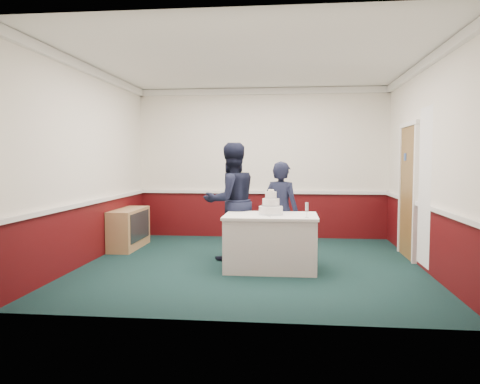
# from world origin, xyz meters

# --- Properties ---
(ground) EXTENTS (5.00, 5.00, 0.00)m
(ground) POSITION_xyz_m (0.00, 0.00, 0.00)
(ground) COLOR #132F2A
(ground) RESTS_ON ground
(room_shell) EXTENTS (5.00, 5.00, 3.00)m
(room_shell) POSITION_xyz_m (0.08, 0.61, 1.97)
(room_shell) COLOR white
(room_shell) RESTS_ON ground
(sideboard) EXTENTS (0.41, 1.20, 0.70)m
(sideboard) POSITION_xyz_m (-2.28, 1.08, 0.35)
(sideboard) COLOR #AA7E52
(sideboard) RESTS_ON ground
(cake_table) EXTENTS (1.32, 0.92, 0.79)m
(cake_table) POSITION_xyz_m (0.30, -0.27, 0.40)
(cake_table) COLOR white
(cake_table) RESTS_ON ground
(wedding_cake) EXTENTS (0.35, 0.35, 0.36)m
(wedding_cake) POSITION_xyz_m (0.30, -0.27, 0.90)
(wedding_cake) COLOR white
(wedding_cake) RESTS_ON cake_table
(cake_knife) EXTENTS (0.09, 0.21, 0.00)m
(cake_knife) POSITION_xyz_m (0.27, -0.47, 0.79)
(cake_knife) COLOR silver
(cake_knife) RESTS_ON cake_table
(champagne_flute) EXTENTS (0.05, 0.05, 0.21)m
(champagne_flute) POSITION_xyz_m (0.80, -0.55, 0.93)
(champagne_flute) COLOR silver
(champagne_flute) RESTS_ON cake_table
(person_man) EXTENTS (1.13, 1.06, 1.84)m
(person_man) POSITION_xyz_m (-0.35, 0.34, 0.92)
(person_man) COLOR black
(person_man) RESTS_ON ground
(person_woman) EXTENTS (0.67, 0.57, 1.55)m
(person_woman) POSITION_xyz_m (0.44, 0.27, 0.78)
(person_woman) COLOR black
(person_woman) RESTS_ON ground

